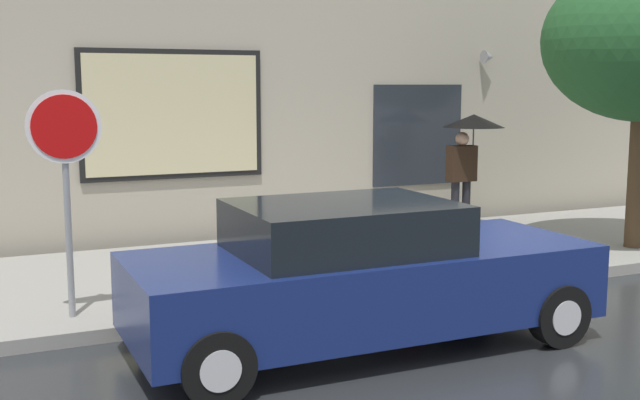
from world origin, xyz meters
TOP-DOWN VIEW (x-y plane):
  - ground_plane at (0.00, 0.00)m, footprint 60.00×60.00m
  - sidewalk at (0.00, 3.00)m, footprint 20.00×4.00m
  - building_facade at (-0.01, 5.50)m, footprint 20.00×0.67m
  - parked_car at (-1.41, -0.13)m, footprint 4.66×1.87m
  - fire_hydrant at (0.50, 2.00)m, footprint 0.30×0.44m
  - pedestrian_with_umbrella at (2.79, 4.07)m, footprint 1.02×1.02m
  - stop_sign at (-3.98, 1.56)m, footprint 0.76×0.10m

SIDE VIEW (x-z plane):
  - ground_plane at x=0.00m, z-range 0.00..0.00m
  - sidewalk at x=0.00m, z-range 0.00..0.15m
  - fire_hydrant at x=0.50m, z-range 0.14..0.91m
  - parked_car at x=-1.41m, z-range -0.01..1.46m
  - pedestrian_with_umbrella at x=2.79m, z-range 0.74..2.70m
  - stop_sign at x=-3.98m, z-range 0.65..3.05m
  - building_facade at x=-0.01m, z-range -0.02..6.98m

